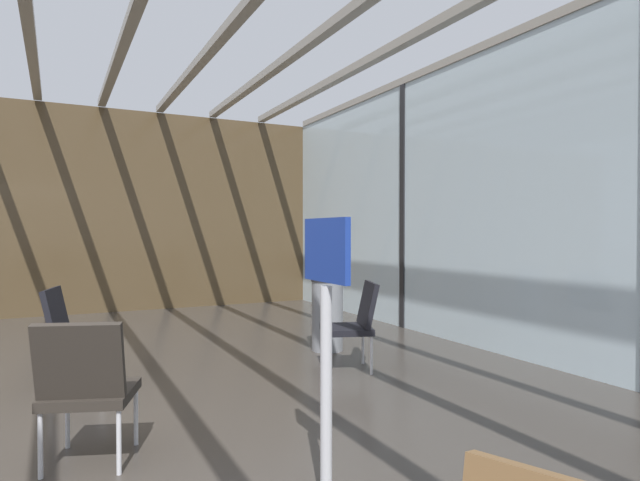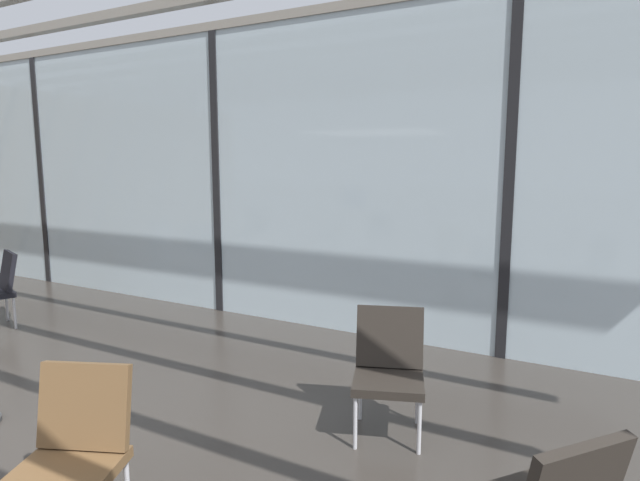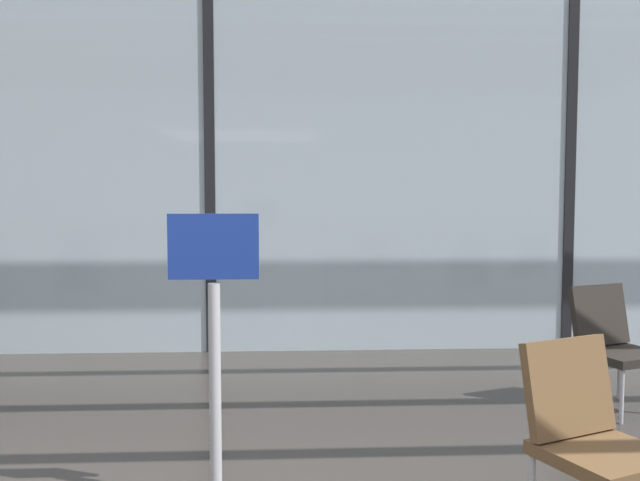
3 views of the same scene
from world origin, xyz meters
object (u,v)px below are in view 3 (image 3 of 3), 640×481
parked_airplane (154,177)px  info_sign (215,368)px  lounge_chair_5 (612,339)px  lounge_chair_4 (589,428)px

parked_airplane → info_sign: (2.02, -9.07, -1.15)m
lounge_chair_5 → parked_airplane: bearing=101.4°
lounge_chair_4 → info_sign: bearing=143.2°
lounge_chair_5 → info_sign: info_sign is taller
lounge_chair_4 → lounge_chair_5: 2.05m
parked_airplane → lounge_chair_5: (4.70, -7.70, -1.33)m
parked_airplane → lounge_chair_5: 9.11m
parked_airplane → lounge_chair_4: bearing=-68.6°
parked_airplane → lounge_chair_5: parked_airplane is taller
parked_airplane → info_sign: parked_airplane is taller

